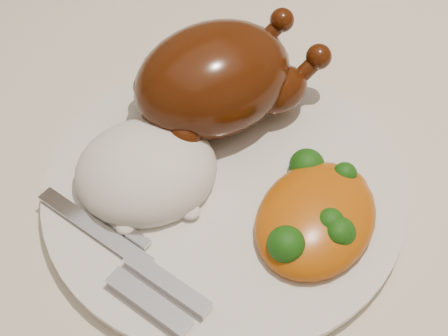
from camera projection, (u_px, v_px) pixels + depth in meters
dining_table at (156, 127)px, 0.74m from camera, size 1.60×0.90×0.76m
tablecloth at (151, 83)px, 0.68m from camera, size 1.73×1.03×0.18m
dinner_plate at (224, 187)px, 0.55m from camera, size 0.34×0.34×0.01m
roast_chicken at (218, 78)px, 0.56m from camera, size 0.19×0.13×0.10m
rice_mound at (146, 171)px, 0.54m from camera, size 0.15×0.15×0.06m
mac_and_cheese at (319, 214)px, 0.51m from camera, size 0.15×0.13×0.05m
cutlery at (139, 269)px, 0.48m from camera, size 0.06×0.18×0.01m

